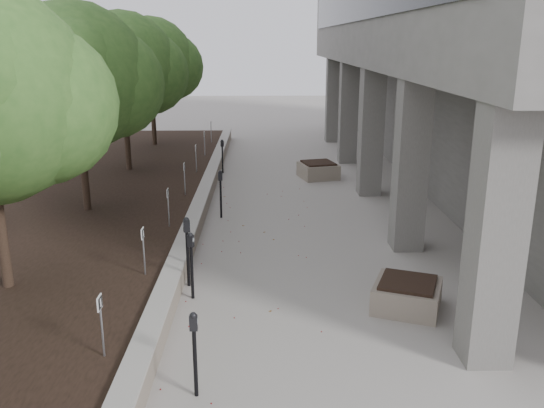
{
  "coord_description": "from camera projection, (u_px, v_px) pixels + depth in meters",
  "views": [
    {
      "loc": [
        -0.03,
        -6.86,
        4.82
      ],
      "look_at": [
        0.18,
        5.95,
        1.12
      ],
      "focal_mm": 37.54,
      "sensor_mm": 36.0,
      "label": 1
    }
  ],
  "objects": [
    {
      "name": "parking_meter_3",
      "position": [
        188.0,
        252.0,
        11.4
      ],
      "size": [
        0.17,
        0.14,
        1.47
      ],
      "primitive_type": null,
      "rotation": [
        0.0,
        0.0,
        0.3
      ],
      "color": "black",
      "rests_on": "ground"
    },
    {
      "name": "parking_sign_8",
      "position": [
        211.0,
        132.0,
        25.42
      ],
      "size": [
        0.04,
        0.22,
        0.96
      ],
      "primitive_type": null,
      "color": "black",
      "rests_on": "planting_bed"
    },
    {
      "name": "ground",
      "position": [
        266.0,
        399.0,
        7.93
      ],
      "size": [
        90.0,
        90.0,
        0.0
      ],
      "primitive_type": "plane",
      "color": "#9B958E",
      "rests_on": "ground"
    },
    {
      "name": "parking_sign_5",
      "position": [
        185.0,
        179.0,
        16.78
      ],
      "size": [
        0.04,
        0.22,
        0.96
      ],
      "primitive_type": null,
      "color": "black",
      "rests_on": "planting_bed"
    },
    {
      "name": "parking_meter_5",
      "position": [
        222.0,
        156.0,
        21.25
      ],
      "size": [
        0.15,
        0.13,
        1.27
      ],
      "primitive_type": null,
      "rotation": [
        0.0,
        0.0,
        0.34
      ],
      "color": "black",
      "rests_on": "ground"
    },
    {
      "name": "planting_bed",
      "position": [
        74.0,
        206.0,
        16.44
      ],
      "size": [
        7.0,
        26.0,
        0.4
      ],
      "primitive_type": "cube",
      "color": "black",
      "rests_on": "ground"
    },
    {
      "name": "crabapple_tree_5",
      "position": [
        151.0,
        81.0,
        24.28
      ],
      "size": [
        4.6,
        4.0,
        5.44
      ],
      "primitive_type": null,
      "color": "#346125",
      "rests_on": "planting_bed"
    },
    {
      "name": "parking_meter_2",
      "position": [
        192.0,
        266.0,
        10.85
      ],
      "size": [
        0.16,
        0.13,
        1.35
      ],
      "primitive_type": null,
      "rotation": [
        0.0,
        0.0,
        -0.34
      ],
      "color": "black",
      "rests_on": "ground"
    },
    {
      "name": "parking_sign_4",
      "position": [
        168.0,
        208.0,
        13.9
      ],
      "size": [
        0.04,
        0.22,
        0.96
      ],
      "primitive_type": null,
      "color": "black",
      "rests_on": "planting_bed"
    },
    {
      "name": "crabapple_tree_3",
      "position": [
        78.0,
        109.0,
        14.68
      ],
      "size": [
        4.6,
        4.0,
        5.44
      ],
      "primitive_type": null,
      "color": "#346125",
      "rests_on": "planting_bed"
    },
    {
      "name": "planter_front",
      "position": [
        407.0,
        294.0,
        10.55
      ],
      "size": [
        1.52,
        1.52,
        0.55
      ],
      "primitive_type": null,
      "rotation": [
        0.0,
        0.0,
        -0.37
      ],
      "color": "gray",
      "rests_on": "ground"
    },
    {
      "name": "parking_sign_3",
      "position": [
        144.0,
        251.0,
        11.01
      ],
      "size": [
        0.04,
        0.22,
        0.96
      ],
      "primitive_type": null,
      "color": "black",
      "rests_on": "planting_bed"
    },
    {
      "name": "planter_back",
      "position": [
        318.0,
        170.0,
        20.61
      ],
      "size": [
        1.54,
        1.54,
        0.58
      ],
      "primitive_type": null,
      "rotation": [
        0.0,
        0.0,
        0.26
      ],
      "color": "gray",
      "rests_on": "ground"
    },
    {
      "name": "parking_meter_1",
      "position": [
        195.0,
        355.0,
        7.83
      ],
      "size": [
        0.13,
        0.09,
        1.29
      ],
      "primitive_type": null,
      "rotation": [
        0.0,
        0.0,
        0.0
      ],
      "color": "black",
      "rests_on": "ground"
    },
    {
      "name": "parking_sign_7",
      "position": [
        205.0,
        143.0,
        22.54
      ],
      "size": [
        0.04,
        0.22,
        0.96
      ],
      "primitive_type": null,
      "color": "black",
      "rests_on": "planting_bed"
    },
    {
      "name": "retaining_wall",
      "position": [
        201.0,
        204.0,
        16.48
      ],
      "size": [
        0.39,
        26.0,
        0.5
      ],
      "primitive_type": null,
      "color": "gray",
      "rests_on": "ground"
    },
    {
      "name": "berry_scatter",
      "position": [
        260.0,
        263.0,
        12.73
      ],
      "size": [
        3.3,
        14.1,
        0.02
      ],
      "primitive_type": null,
      "color": "maroon",
      "rests_on": "ground"
    },
    {
      "name": "parking_meter_4",
      "position": [
        221.0,
        194.0,
        15.85
      ],
      "size": [
        0.14,
        0.11,
        1.37
      ],
      "primitive_type": null,
      "rotation": [
        0.0,
        0.0,
        0.07
      ],
      "color": "black",
      "rests_on": "ground"
    },
    {
      "name": "parking_sign_2",
      "position": [
        102.0,
        326.0,
        8.13
      ],
      "size": [
        0.04,
        0.22,
        0.96
      ],
      "primitive_type": null,
      "color": "black",
      "rests_on": "planting_bed"
    },
    {
      "name": "crabapple_tree_4",
      "position": [
        124.0,
        92.0,
        19.48
      ],
      "size": [
        4.6,
        4.0,
        5.44
      ],
      "primitive_type": null,
      "color": "#346125",
      "rests_on": "planting_bed"
    },
    {
      "name": "parking_sign_6",
      "position": [
        196.0,
        158.0,
        19.66
      ],
      "size": [
        0.04,
        0.22,
        0.96
      ],
      "primitive_type": null,
      "color": "black",
      "rests_on": "planting_bed"
    }
  ]
}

